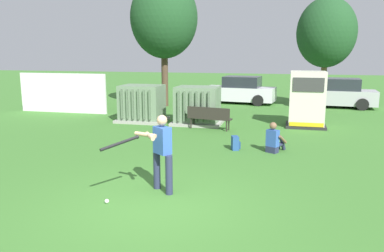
% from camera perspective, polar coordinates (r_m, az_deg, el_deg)
% --- Properties ---
extents(ground_plane, '(96.00, 96.00, 0.00)m').
position_cam_1_polar(ground_plane, '(8.08, -5.98, -11.65)').
color(ground_plane, '#3D752D').
extents(fence_panel, '(4.80, 0.12, 2.00)m').
position_cam_1_polar(fence_panel, '(20.85, -18.56, 4.65)').
color(fence_panel, white).
rests_on(fence_panel, ground).
extents(transformer_west, '(2.10, 1.70, 1.62)m').
position_cam_1_polar(transformer_west, '(17.38, -7.40, 3.26)').
color(transformer_west, '#9E9B93').
rests_on(transformer_west, ground).
extents(transformer_mid_west, '(2.10, 1.70, 1.62)m').
position_cam_1_polar(transformer_mid_west, '(16.58, 0.82, 2.98)').
color(transformer_mid_west, '#9E9B93').
rests_on(transformer_mid_west, ground).
extents(generator_enclosure, '(1.60, 1.40, 2.30)m').
position_cam_1_polar(generator_enclosure, '(16.63, 16.62, 3.76)').
color(generator_enclosure, '#262626').
rests_on(generator_enclosure, ground).
extents(park_bench, '(1.84, 0.71, 0.92)m').
position_cam_1_polar(park_bench, '(15.43, 2.54, 1.42)').
color(park_bench, '#2D2823').
rests_on(park_bench, ground).
extents(batter, '(1.20, 1.42, 1.74)m').
position_cam_1_polar(batter, '(8.52, -4.71, -3.50)').
color(batter, '#282D4C').
rests_on(batter, ground).
extents(sports_ball, '(0.09, 0.09, 0.09)m').
position_cam_1_polar(sports_ball, '(8.34, -12.48, -10.80)').
color(sports_ball, white).
rests_on(sports_ball, ground).
extents(seated_spectator, '(0.67, 0.79, 0.96)m').
position_cam_1_polar(seated_spectator, '(12.29, 12.06, -2.06)').
color(seated_spectator, '#282D4C').
rests_on(seated_spectator, ground).
extents(backpack, '(0.33, 0.37, 0.44)m').
position_cam_1_polar(backpack, '(12.40, 6.43, -2.54)').
color(backpack, '#264C8C').
rests_on(backpack, ground).
extents(tree_left, '(3.72, 3.72, 7.11)m').
position_cam_1_polar(tree_left, '(22.14, -4.16, 15.58)').
color(tree_left, '#4C3828').
rests_on(tree_left, ground).
extents(tree_center_left, '(3.09, 3.09, 5.91)m').
position_cam_1_polar(tree_center_left, '(22.11, 19.24, 12.87)').
color(tree_center_left, brown).
rests_on(tree_center_left, ground).
extents(parked_car_leftmost, '(4.37, 2.29, 1.62)m').
position_cam_1_polar(parked_car_leftmost, '(23.52, 7.13, 5.19)').
color(parked_car_leftmost, silver).
rests_on(parked_car_leftmost, ground).
extents(parked_car_left_of_center, '(4.30, 2.13, 1.62)m').
position_cam_1_polar(parked_car_left_of_center, '(23.11, 20.63, 4.47)').
color(parked_car_left_of_center, '#B2B2B7').
rests_on(parked_car_left_of_center, ground).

